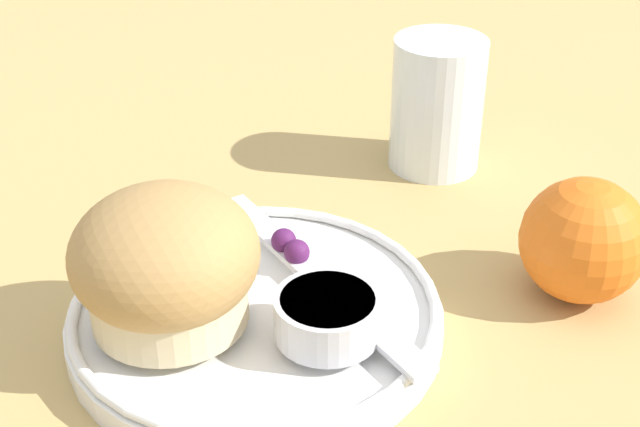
{
  "coord_description": "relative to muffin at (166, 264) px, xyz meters",
  "views": [
    {
      "loc": [
        0.33,
        -0.19,
        0.3
      ],
      "look_at": [
        -0.0,
        0.03,
        0.06
      ],
      "focal_mm": 50.0,
      "sensor_mm": 36.0,
      "label": 1
    }
  ],
  "objects": [
    {
      "name": "ground_plane",
      "position": [
        0.01,
        0.06,
        -0.05
      ],
      "size": [
        3.0,
        3.0,
        0.0
      ],
      "primitive_type": "plane",
      "color": "tan"
    },
    {
      "name": "plate",
      "position": [
        0.01,
        0.04,
        -0.04
      ],
      "size": [
        0.2,
        0.2,
        0.02
      ],
      "color": "white",
      "rests_on": "ground_plane"
    },
    {
      "name": "muffin",
      "position": [
        0.0,
        0.0,
        0.0
      ],
      "size": [
        0.09,
        0.09,
        0.07
      ],
      "color": "beige",
      "rests_on": "plate"
    },
    {
      "name": "cream_ramekin",
      "position": [
        0.05,
        0.06,
        -0.02
      ],
      "size": [
        0.05,
        0.05,
        0.02
      ],
      "color": "silver",
      "rests_on": "plate"
    },
    {
      "name": "berry_pair",
      "position": [
        -0.01,
        0.08,
        -0.03
      ],
      "size": [
        0.03,
        0.01,
        0.01
      ],
      "color": "#4C194C",
      "rests_on": "plate"
    },
    {
      "name": "butter_knife",
      "position": [
        0.01,
        0.08,
        -0.03
      ],
      "size": [
        0.19,
        0.02,
        0.0
      ],
      "rotation": [
        0.0,
        0.0,
        -0.01
      ],
      "color": "silver",
      "rests_on": "plate"
    },
    {
      "name": "orange_fruit",
      "position": [
        0.08,
        0.21,
        -0.02
      ],
      "size": [
        0.07,
        0.07,
        0.07
      ],
      "color": "orange",
      "rests_on": "ground_plane"
    },
    {
      "name": "juice_glass",
      "position": [
        -0.08,
        0.24,
        -0.01
      ],
      "size": [
        0.06,
        0.06,
        0.09
      ],
      "color": "silver",
      "rests_on": "ground_plane"
    }
  ]
}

